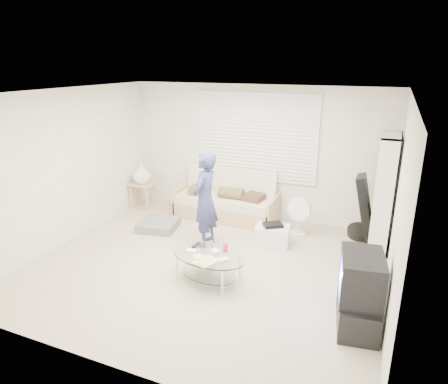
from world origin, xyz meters
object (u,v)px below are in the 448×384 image
at_px(futon_sofa, 226,202).
at_px(tv_unit, 359,292).
at_px(bookshelf, 384,193).
at_px(coffee_table, 208,260).

xyz_separation_m(futon_sofa, tv_unit, (2.64, -2.49, 0.12)).
xyz_separation_m(bookshelf, coffee_table, (-2.09, -2.03, -0.60)).
distance_m(bookshelf, coffee_table, 2.98).
height_order(bookshelf, coffee_table, bookshelf).
xyz_separation_m(futon_sofa, bookshelf, (2.77, -0.24, 0.61)).
bearing_deg(futon_sofa, tv_unit, -43.24).
height_order(futon_sofa, coffee_table, futon_sofa).
height_order(futon_sofa, bookshelf, bookshelf).
distance_m(futon_sofa, bookshelf, 2.85).
bearing_deg(coffee_table, futon_sofa, 106.55).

